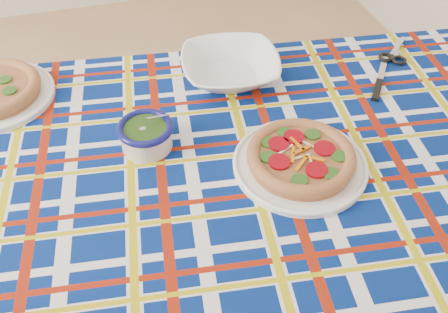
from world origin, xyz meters
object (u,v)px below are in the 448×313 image
object	(u,v)px
main_focaccia_plate	(301,157)
serving_bowl	(230,68)
dining_table	(222,192)
pesto_bowl	(146,133)

from	to	relation	value
main_focaccia_plate	serving_bowl	world-z (taller)	serving_bowl
dining_table	serving_bowl	bearing A→B (deg)	77.46
dining_table	pesto_bowl	size ratio (longest dim) A/B	12.85
dining_table	main_focaccia_plate	bearing A→B (deg)	-5.69
dining_table	serving_bowl	size ratio (longest dim) A/B	6.35
main_focaccia_plate	serving_bowl	size ratio (longest dim) A/B	1.18
main_focaccia_plate	pesto_bowl	xyz separation A→B (m)	(-0.31, 0.16, 0.01)
main_focaccia_plate	serving_bowl	distance (m)	0.36
dining_table	pesto_bowl	world-z (taller)	pesto_bowl
main_focaccia_plate	pesto_bowl	size ratio (longest dim) A/B	2.38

